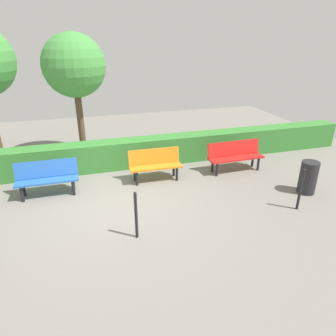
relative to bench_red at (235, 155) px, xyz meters
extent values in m
plane|color=gray|center=(3.63, 0.94, -0.48)|extent=(17.73, 17.73, 0.00)
cube|color=red|center=(0.00, 0.08, -0.07)|extent=(1.66, 0.46, 0.05)
cube|color=red|center=(0.00, -0.11, 0.17)|extent=(1.65, 0.16, 0.42)
cylinder|color=black|center=(-0.68, 0.21, -0.29)|extent=(0.07, 0.07, 0.39)
cylinder|color=black|center=(-0.67, -0.09, -0.29)|extent=(0.07, 0.07, 0.39)
cylinder|color=black|center=(0.67, 0.24, -0.29)|extent=(0.07, 0.07, 0.39)
cylinder|color=black|center=(0.67, -0.06, -0.29)|extent=(0.07, 0.07, 0.39)
cube|color=orange|center=(2.40, 0.03, -0.07)|extent=(1.42, 0.44, 0.05)
cube|color=orange|center=(2.40, -0.16, 0.17)|extent=(1.42, 0.13, 0.42)
cylinder|color=black|center=(1.85, 0.19, -0.29)|extent=(0.07, 0.07, 0.39)
cylinder|color=black|center=(1.84, -0.11, -0.29)|extent=(0.07, 0.07, 0.39)
cylinder|color=black|center=(2.96, 0.17, -0.29)|extent=(0.07, 0.07, 0.39)
cylinder|color=black|center=(2.96, -0.13, -0.29)|extent=(0.07, 0.07, 0.39)
cube|color=blue|center=(5.17, 0.10, -0.07)|extent=(1.48, 0.42, 0.05)
cube|color=blue|center=(5.17, -0.09, 0.17)|extent=(1.48, 0.14, 0.42)
cylinder|color=black|center=(4.58, 0.25, -0.29)|extent=(0.07, 0.07, 0.39)
cylinder|color=black|center=(4.58, -0.05, -0.29)|extent=(0.07, 0.07, 0.39)
cylinder|color=black|center=(5.76, 0.25, -0.29)|extent=(0.07, 0.07, 0.39)
cylinder|color=black|center=(5.76, -0.05, -0.29)|extent=(0.07, 0.07, 0.39)
cube|color=#387F33|center=(2.46, -1.20, -0.07)|extent=(13.73, 0.62, 0.83)
cylinder|color=brown|center=(4.22, -2.49, 0.67)|extent=(0.21, 0.21, 2.30)
sphere|color=#479942|center=(4.22, -2.49, 2.38)|extent=(1.88, 1.88, 1.88)
cylinder|color=black|center=(-0.34, 2.42, 0.02)|extent=(0.06, 0.06, 1.00)
cylinder|color=black|center=(3.41, 2.42, 0.02)|extent=(0.06, 0.06, 1.00)
cylinder|color=#262628|center=(-1.09, 1.79, -0.07)|extent=(0.43, 0.43, 0.84)
camera|label=1|loc=(4.23, 7.34, 3.17)|focal=32.29mm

